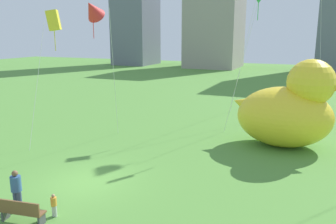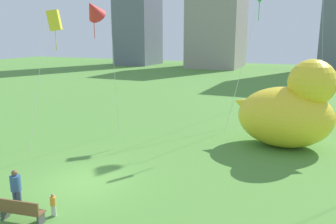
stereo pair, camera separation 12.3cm
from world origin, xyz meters
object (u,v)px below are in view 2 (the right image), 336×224
object	(u,v)px
giant_inflatable_duck	(289,110)
kite_red	(93,10)
park_bench	(21,210)
person_adult	(16,188)
kite_yellow	(54,21)
person_child	(53,204)

from	to	relation	value
giant_inflatable_duck	kite_red	distance (m)	13.07
park_bench	person_adult	xyz separation A→B (m)	(-0.86, 0.65, 0.41)
kite_yellow	giant_inflatable_duck	bearing A→B (deg)	21.73
person_adult	person_child	size ratio (longest dim) A/B	1.82
kite_yellow	person_child	bearing A→B (deg)	-51.82
giant_inflatable_duck	person_child	bearing A→B (deg)	-121.04
park_bench	giant_inflatable_duck	distance (m)	15.14
park_bench	person_adult	bearing A→B (deg)	142.93
person_child	kite_yellow	bearing A→B (deg)	128.18
person_child	giant_inflatable_duck	size ratio (longest dim) A/B	0.14
park_bench	kite_yellow	distance (m)	11.34
kite_yellow	person_adult	bearing A→B (deg)	-61.56
park_bench	kite_red	xyz separation A→B (m)	(-3.37, 9.68, 7.54)
person_adult	kite_yellow	xyz separation A→B (m)	(-3.84, 7.09, 6.42)
kite_yellow	kite_red	world-z (taller)	kite_red
person_adult	kite_yellow	bearing A→B (deg)	118.44
person_child	kite_red	bearing A→B (deg)	114.91
kite_red	person_adult	bearing A→B (deg)	-74.45
giant_inflatable_duck	kite_red	size ratio (longest dim) A/B	0.72
park_bench	person_child	bearing A→B (deg)	47.60
park_bench	kite_red	size ratio (longest dim) A/B	0.19
person_adult	kite_red	distance (m)	11.78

